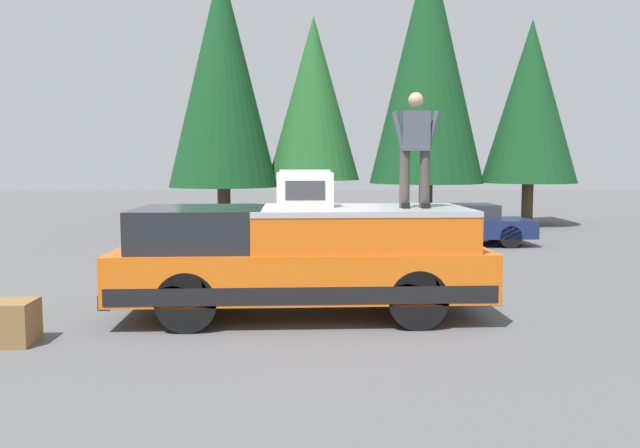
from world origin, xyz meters
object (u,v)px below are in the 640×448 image
at_px(compressor_unit, 305,188).
at_px(wooden_crate, 12,323).
at_px(pickup_truck, 302,259).
at_px(person_on_truck_bed, 415,147).
at_px(parked_car_maroon, 270,226).
at_px(parked_car_navy, 458,225).

relative_size(compressor_unit, wooden_crate, 1.50).
xyz_separation_m(pickup_truck, wooden_crate, (-1.36, 3.74, -0.59)).
bearing_deg(person_on_truck_bed, parked_car_maroon, 16.10).
height_order(parked_car_navy, wooden_crate, parked_car_navy).
height_order(pickup_truck, compressor_unit, compressor_unit).
distance_m(compressor_unit, person_on_truck_bed, 1.77).
relative_size(pickup_truck, person_on_truck_bed, 3.28).
distance_m(parked_car_navy, parked_car_maroon, 5.31).
bearing_deg(parked_car_navy, wooden_crate, 138.80).
relative_size(parked_car_navy, wooden_crate, 7.32).
bearing_deg(compressor_unit, person_on_truck_bed, -102.46).
relative_size(compressor_unit, parked_car_navy, 0.20).
relative_size(compressor_unit, parked_car_maroon, 0.20).
distance_m(parked_car_navy, wooden_crate, 12.64).
bearing_deg(parked_car_maroon, compressor_unit, -174.42).
bearing_deg(parked_car_navy, pickup_truck, 150.66).
height_order(compressor_unit, parked_car_navy, compressor_unit).
bearing_deg(parked_car_navy, parked_car_maroon, 90.49).
distance_m(pickup_truck, parked_car_navy, 9.35).
relative_size(pickup_truck, parked_car_navy, 1.35).
bearing_deg(pickup_truck, parked_car_navy, -29.34).
distance_m(person_on_truck_bed, wooden_crate, 5.98).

